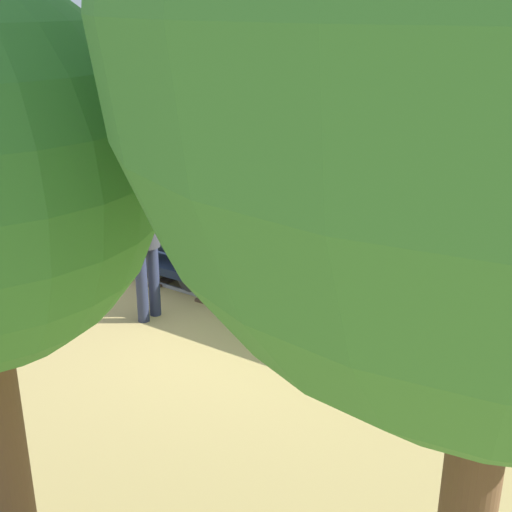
% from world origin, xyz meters
% --- Properties ---
extents(ground_plane, '(60.00, 60.00, 0.00)m').
position_xyz_m(ground_plane, '(0.00, 0.00, 0.00)').
color(ground_plane, '#A38C51').
extents(track, '(0.72, 6.40, 0.04)m').
position_xyz_m(track, '(0.00, -0.02, 0.02)').
color(track, gray).
rests_on(track, ground_plane).
extents(locomotive, '(0.68, 1.45, 1.08)m').
position_xyz_m(locomotive, '(0.00, 1.19, 0.49)').
color(locomotive, '#192338').
rests_on(locomotive, ground_plane).
extents(passenger_car, '(0.78, 2.70, 0.97)m').
position_xyz_m(passenger_car, '(0.00, -0.92, 0.42)').
color(passenger_car, '#3F3F3F').
rests_on(passenger_car, ground_plane).
extents(conductor_person, '(0.30, 0.30, 1.62)m').
position_xyz_m(conductor_person, '(-0.94, 0.89, 0.96)').
color(conductor_person, '#282D47').
rests_on(conductor_person, ground_plane).
extents(park_bench, '(1.34, 0.54, 0.82)m').
position_xyz_m(park_bench, '(2.29, -0.52, 0.42)').
color(park_bench, olive).
rests_on(park_bench, ground_plane).
extents(oak_tree_far, '(2.43, 2.43, 4.16)m').
position_xyz_m(oak_tree_far, '(4.23, 1.06, 2.92)').
color(oak_tree_far, '#4C3823').
rests_on(oak_tree_far, ground_plane).
extents(fence_section, '(0.08, 7.48, 0.90)m').
position_xyz_m(fence_section, '(5.46, -0.02, 0.48)').
color(fence_section, '#756047').
rests_on(fence_section, ground_plane).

